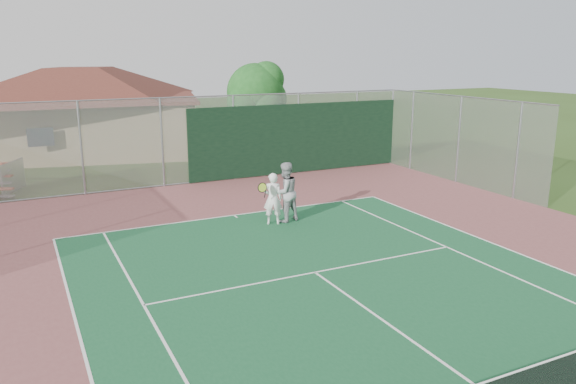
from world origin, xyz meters
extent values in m
cylinder|color=white|center=(0.00, 0.00, 1.00)|extent=(11.77, 0.03, 0.03)
cylinder|color=gray|center=(-4.00, 17.00, 1.75)|extent=(0.08, 0.08, 3.50)
cylinder|color=gray|center=(-1.00, 17.00, 1.75)|extent=(0.08, 0.08, 3.50)
cylinder|color=gray|center=(2.00, 17.00, 1.75)|extent=(0.08, 0.08, 3.50)
cylinder|color=gray|center=(5.00, 17.00, 1.75)|extent=(0.08, 0.08, 3.50)
cylinder|color=gray|center=(8.00, 17.00, 1.75)|extent=(0.08, 0.08, 3.50)
cylinder|color=gray|center=(10.00, 17.00, 1.75)|extent=(0.08, 0.08, 3.50)
cylinder|color=gray|center=(0.00, 17.00, 3.50)|extent=(20.00, 0.05, 0.05)
cylinder|color=gray|center=(0.00, 17.00, 0.05)|extent=(20.00, 0.05, 0.05)
cube|color=#999EA0|center=(0.00, 17.00, 1.75)|extent=(20.00, 0.02, 3.50)
cube|color=black|center=(5.00, 16.95, 1.55)|extent=(10.00, 0.04, 3.00)
cylinder|color=gray|center=(10.00, 15.50, 1.75)|extent=(0.08, 0.08, 3.50)
cylinder|color=gray|center=(10.00, 12.50, 1.75)|extent=(0.08, 0.08, 3.50)
cylinder|color=gray|center=(10.00, 9.50, 1.75)|extent=(0.08, 0.08, 3.50)
cube|color=#999EA0|center=(10.00, 12.50, 1.75)|extent=(0.02, 9.00, 3.50)
cube|color=tan|center=(-2.79, 26.53, 1.39)|extent=(12.55, 9.78, 2.79)
cube|color=brown|center=(-2.79, 26.53, 2.83)|extent=(13.11, 10.34, 0.17)
pyramid|color=brown|center=(-2.79, 26.53, 4.46)|extent=(13.81, 10.76, 1.67)
cube|color=black|center=(-0.93, 22.78, 0.98)|extent=(0.84, 0.06, 1.95)
cube|color=#B2B5BA|center=(-6.38, 18.77, 0.58)|extent=(0.85, 1.74, 1.16)
cylinder|color=#322112|center=(5.05, 21.88, 1.26)|extent=(0.33, 0.33, 2.53)
sphere|color=#19501A|center=(5.05, 21.88, 3.25)|extent=(2.89, 2.89, 2.89)
sphere|color=#19501A|center=(5.86, 22.15, 2.89)|extent=(1.99, 1.99, 1.99)
sphere|color=#19501A|center=(4.32, 21.51, 2.80)|extent=(1.81, 1.81, 1.81)
sphere|color=#19501A|center=(5.23, 21.06, 2.71)|extent=(1.63, 1.63, 1.63)
sphere|color=#19501A|center=(4.78, 22.60, 3.07)|extent=(1.81, 1.81, 1.81)
sphere|color=#19501A|center=(5.59, 21.69, 3.88)|extent=(1.81, 1.81, 1.81)
imported|color=white|center=(0.76, 10.47, 0.81)|extent=(0.69, 0.59, 1.61)
imported|color=#9C9FA1|center=(1.22, 10.55, 0.94)|extent=(1.05, 0.90, 1.88)
camera|label=1|loc=(-6.19, -4.70, 5.18)|focal=35.00mm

